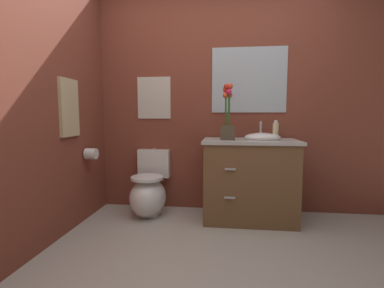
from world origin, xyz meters
The scene contains 11 objects.
ground_plane centered at (0.00, 0.00, 0.00)m, with size 8.80×8.80×0.00m, color #B2ADA3.
wall_back centered at (0.20, 1.52, 1.25)m, with size 4.11×0.05×2.50m, color brown.
wall_left centered at (-1.35, 0.45, 1.25)m, with size 0.05×4.18×2.50m, color brown.
toilet centered at (-0.71, 1.22, 0.24)m, with size 0.38×0.59×0.69m.
vanity_cabinet centered at (0.35, 1.19, 0.42)m, with size 0.94×0.56×1.01m.
flower_vase centered at (0.12, 1.14, 1.04)m, with size 0.14×0.14×0.55m.
soap_bottle centered at (0.60, 1.25, 0.91)m, with size 0.06×0.06×0.19m.
wall_poster centered at (-0.71, 1.49, 1.27)m, with size 0.38×0.01×0.47m, color beige.
wall_mirror centered at (0.35, 1.49, 1.45)m, with size 0.80×0.01×0.70m, color #B2BCC6.
hanging_towel centered at (-1.31, 0.75, 1.14)m, with size 0.03×0.28×0.52m, color tan.
toilet_paper_roll centered at (-1.25, 1.02, 0.68)m, with size 0.11×0.11×0.11m, color white.
Camera 1 is at (0.10, -1.61, 1.06)m, focal length 25.83 mm.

